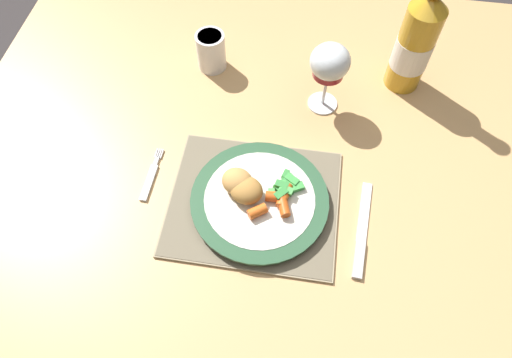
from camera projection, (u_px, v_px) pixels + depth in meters
name	position (u px, v px, depth m)	size (l,w,h in m)	color
ground_plane	(267.00, 267.00, 1.57)	(6.00, 6.00, 0.00)	#383333
dining_table	(273.00, 162.00, 1.01)	(1.32, 1.04, 0.74)	tan
placemat	(254.00, 202.00, 0.86)	(0.32, 0.27, 0.01)	gray
dinner_plate	(260.00, 201.00, 0.85)	(0.26, 0.26, 0.02)	silver
breaded_croquettes	(242.00, 186.00, 0.83)	(0.10, 0.09, 0.04)	#B77F3D
green_beans_pile	(286.00, 186.00, 0.85)	(0.07, 0.08, 0.02)	#4CA84C
glazed_carrots	(276.00, 202.00, 0.83)	(0.08, 0.08, 0.02)	#CC5119
fork	(151.00, 178.00, 0.89)	(0.02, 0.12, 0.01)	silver
table_knife	(361.00, 237.00, 0.83)	(0.03, 0.20, 0.01)	silver
wine_glass	(330.00, 64.00, 0.89)	(0.08, 0.08, 0.16)	silver
bottle	(416.00, 42.00, 0.93)	(0.08, 0.08, 0.30)	gold
drinking_cup	(211.00, 50.00, 1.01)	(0.06, 0.06, 0.09)	white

